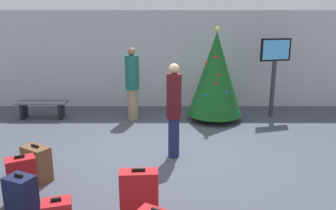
% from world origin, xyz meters
% --- Properties ---
extents(ground_plane, '(16.00, 16.00, 0.00)m').
position_xyz_m(ground_plane, '(0.00, 0.00, 0.00)').
color(ground_plane, '#424754').
extents(back_wall, '(16.00, 0.20, 2.88)m').
position_xyz_m(back_wall, '(0.00, 3.72, 1.44)').
color(back_wall, '#B7BCC1').
rests_on(back_wall, ground_plane).
extents(holiday_tree, '(1.44, 1.44, 2.45)m').
position_xyz_m(holiday_tree, '(1.30, 2.19, 1.24)').
color(holiday_tree, '#4C3319').
rests_on(holiday_tree, ground_plane).
extents(flight_info_kiosk, '(0.86, 0.32, 2.14)m').
position_xyz_m(flight_info_kiosk, '(2.92, 2.53, 1.50)').
color(flight_info_kiosk, '#333338').
rests_on(flight_info_kiosk, ground_plane).
extents(waiting_bench, '(1.36, 0.44, 0.48)m').
position_xyz_m(waiting_bench, '(-3.36, 2.34, 0.35)').
color(waiting_bench, '#4C5159').
rests_on(waiting_bench, ground_plane).
extents(traveller_0, '(0.41, 0.41, 1.85)m').
position_xyz_m(traveller_0, '(0.17, -0.28, 0.99)').
color(traveller_0, '#1E234C').
rests_on(traveller_0, ground_plane).
extents(traveller_1, '(0.43, 0.43, 1.92)m').
position_xyz_m(traveller_1, '(-0.88, 2.28, 1.02)').
color(traveller_1, gray).
rests_on(traveller_1, ground_plane).
extents(suitcase_1, '(0.47, 0.40, 0.74)m').
position_xyz_m(suitcase_1, '(-2.09, -1.97, 0.35)').
color(suitcase_1, '#B2191E').
rests_on(suitcase_1, ground_plane).
extents(suitcase_2, '(0.55, 0.49, 0.63)m').
position_xyz_m(suitcase_2, '(-2.14, -1.27, 0.30)').
color(suitcase_2, brown).
rests_on(suitcase_2, ground_plane).
extents(suitcase_3, '(0.53, 0.26, 0.75)m').
position_xyz_m(suitcase_3, '(-0.33, -2.42, 0.36)').
color(suitcase_3, '#B2191E').
rests_on(suitcase_3, ground_plane).
extents(suitcase_5, '(0.43, 0.39, 0.74)m').
position_xyz_m(suitcase_5, '(-1.84, -2.57, 0.35)').
color(suitcase_5, '#141938').
rests_on(suitcase_5, ground_plane).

